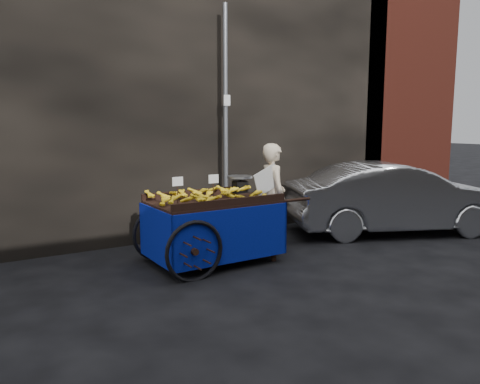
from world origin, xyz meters
TOP-DOWN VIEW (x-y plane):
  - ground at (0.00, 0.00)m, footprint 80.00×80.00m
  - building_wall at (0.39, 2.60)m, footprint 13.50×2.00m
  - street_pole at (0.30, 1.30)m, footprint 0.12×0.10m
  - banana_cart at (-0.66, 0.07)m, footprint 2.47×1.26m
  - vendor at (0.59, 0.28)m, footprint 0.79×0.68m
  - plastic_bag at (0.33, -0.07)m, footprint 0.29×0.23m
  - parked_car at (3.16, 0.00)m, footprint 4.15×2.79m

SIDE VIEW (x-z plane):
  - ground at x=0.00m, z-range 0.00..0.00m
  - plastic_bag at x=0.33m, z-range 0.00..0.26m
  - parked_car at x=3.16m, z-range 0.00..1.29m
  - banana_cart at x=-0.66m, z-range 0.16..1.48m
  - vendor at x=0.59m, z-range 0.00..1.70m
  - street_pole at x=0.30m, z-range 0.01..4.01m
  - building_wall at x=0.39m, z-range 0.00..5.00m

